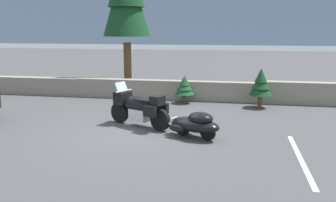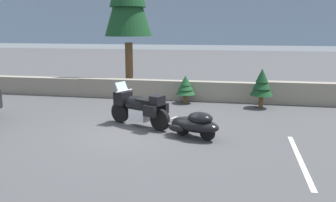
% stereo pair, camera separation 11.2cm
% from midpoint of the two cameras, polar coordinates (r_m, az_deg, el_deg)
% --- Properties ---
extents(ground_plane, '(80.00, 80.00, 0.00)m').
position_cam_midpoint_polar(ground_plane, '(10.87, -5.62, -4.76)').
color(ground_plane, '#424244').
extents(stone_guard_wall, '(24.00, 0.52, 0.90)m').
position_cam_midpoint_polar(stone_guard_wall, '(15.50, 0.82, 1.78)').
color(stone_guard_wall, gray).
rests_on(stone_guard_wall, ground).
extents(distant_ridgeline, '(240.00, 80.00, 16.00)m').
position_cam_midpoint_polar(distant_ridgeline, '(105.20, 9.32, 14.03)').
color(distant_ridgeline, '#7F93AD').
rests_on(distant_ridgeline, ground).
extents(touring_motorcycle, '(2.15, 1.32, 1.33)m').
position_cam_midpoint_polar(touring_motorcycle, '(11.25, -4.90, -0.92)').
color(touring_motorcycle, black).
rests_on(touring_motorcycle, ground).
extents(car_shaped_trailer, '(2.14, 1.28, 0.76)m').
position_cam_midpoint_polar(car_shaped_trailer, '(10.10, 4.00, -3.57)').
color(car_shaped_trailer, black).
rests_on(car_shaped_trailer, ground).
extents(pine_sapling_near, '(0.79, 0.79, 1.13)m').
position_cam_midpoint_polar(pine_sapling_near, '(14.70, 2.40, 2.38)').
color(pine_sapling_near, brown).
rests_on(pine_sapling_near, ground).
extents(pine_sapling_farther, '(0.87, 0.87, 1.52)m').
position_cam_midpoint_polar(pine_sapling_farther, '(14.22, 14.17, 2.72)').
color(pine_sapling_farther, brown).
rests_on(pine_sapling_farther, ground).
extents(parking_stripe_marker, '(0.12, 3.60, 0.01)m').
position_cam_midpoint_polar(parking_stripe_marker, '(9.16, 19.78, -8.51)').
color(parking_stripe_marker, silver).
rests_on(parking_stripe_marker, ground).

